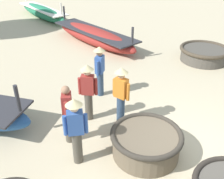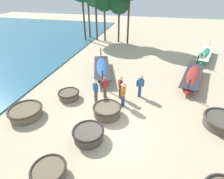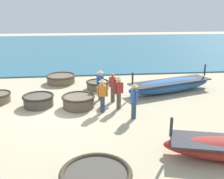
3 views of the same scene
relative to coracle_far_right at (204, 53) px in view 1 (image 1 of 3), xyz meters
name	(u,v)px [view 1 (image 1 of 3)]	position (x,y,z in m)	size (l,w,h in m)	color
ground_plane	(186,157)	(-5.93, -1.43, -0.32)	(80.00, 80.00, 0.00)	#BCAD8C
coracle_far_right	(204,53)	(0.00, 0.00, 0.00)	(2.03, 2.03, 0.59)	#4C473F
coracle_tilted	(146,142)	(-6.34, -0.57, 0.02)	(1.69, 1.69, 0.64)	brown
long_boat_white_hull	(94,36)	(-0.87, 5.11, 0.07)	(2.62, 5.78, 1.39)	maroon
long_boat_blue_hull	(43,12)	(1.17, 10.89, 0.07)	(2.67, 5.72, 1.39)	#237551
fisherman_hauling	(121,92)	(-5.62, 0.59, 0.63)	(0.36, 0.53, 1.67)	#2D425B
fisherman_standing_left	(76,128)	(-7.42, 0.59, 0.63)	(0.39, 0.41, 1.67)	#4C473D
fisherman_crouching	(68,113)	(-6.98, 1.23, 0.51)	(0.43, 0.39, 1.57)	#4C473D
fisherman_by_coracle	(88,89)	(-5.96, 1.42, 0.63)	(0.36, 0.48, 1.67)	#4C473D
fisherman_with_hat	(100,68)	(-4.71, 1.94, 0.63)	(0.51, 0.36, 1.67)	#2D425B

